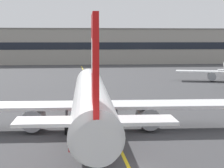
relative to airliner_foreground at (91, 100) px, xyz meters
The scene contains 4 objects.
taxiway_centreline 16.83m from the airliner_foreground, 82.13° to the left, with size 0.30×180.00×0.01m, color yellow.
airliner_foreground is the anchor object (origin of this frame).
safety_cone_by_nose_gear 16.65m from the airliner_foreground, 88.77° to the left, with size 0.44×0.44×0.55m.
terminal_building 120.78m from the airliner_foreground, 90.71° to the left, with size 132.03×12.40×14.30m.
Camera 1 is at (-4.81, -29.59, 9.90)m, focal length 64.62 mm.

